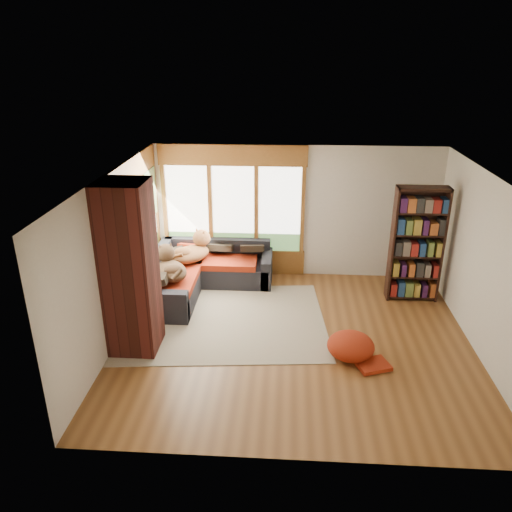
% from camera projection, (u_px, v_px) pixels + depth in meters
% --- Properties ---
extents(floor, '(5.50, 5.50, 0.00)m').
position_uv_depth(floor, '(293.00, 339.00, 7.87)').
color(floor, brown).
rests_on(floor, ground).
extents(ceiling, '(5.50, 5.50, 0.00)m').
position_uv_depth(ceiling, '(299.00, 178.00, 6.87)').
color(ceiling, white).
extents(wall_back, '(5.50, 0.04, 2.60)m').
position_uv_depth(wall_back, '(295.00, 212.00, 9.67)').
color(wall_back, silver).
rests_on(wall_back, ground).
extents(wall_front, '(5.50, 0.04, 2.60)m').
position_uv_depth(wall_front, '(298.00, 362.00, 5.07)').
color(wall_front, silver).
rests_on(wall_front, ground).
extents(wall_left, '(0.04, 5.00, 2.60)m').
position_uv_depth(wall_left, '(114.00, 259.00, 7.53)').
color(wall_left, silver).
rests_on(wall_left, ground).
extents(wall_right, '(0.04, 5.00, 2.60)m').
position_uv_depth(wall_right, '(487.00, 269.00, 7.20)').
color(wall_right, silver).
rests_on(wall_right, ground).
extents(windows_back, '(2.82, 0.10, 1.90)m').
position_uv_depth(windows_back, '(233.00, 209.00, 9.69)').
color(windows_back, brown).
rests_on(windows_back, wall_back).
extents(windows_left, '(0.10, 2.62, 1.90)m').
position_uv_depth(windows_left, '(138.00, 229.00, 8.62)').
color(windows_left, brown).
rests_on(windows_left, wall_left).
extents(roller_blind, '(0.03, 0.72, 0.90)m').
position_uv_depth(roller_blind, '(150.00, 194.00, 9.22)').
color(roller_blind, olive).
rests_on(roller_blind, wall_left).
extents(brick_chimney, '(0.70, 0.70, 2.60)m').
position_uv_depth(brick_chimney, '(130.00, 269.00, 7.19)').
color(brick_chimney, '#471914').
rests_on(brick_chimney, ground).
extents(sectional_sofa, '(2.20, 2.20, 0.80)m').
position_uv_depth(sectional_sofa, '(190.00, 274.00, 9.43)').
color(sectional_sofa, black).
rests_on(sectional_sofa, ground).
extents(area_rug, '(3.59, 2.87, 0.01)m').
position_uv_depth(area_rug, '(224.00, 320.00, 8.40)').
color(area_rug, beige).
rests_on(area_rug, ground).
extents(bookshelf, '(0.90, 0.30, 2.09)m').
position_uv_depth(bookshelf, '(417.00, 245.00, 8.77)').
color(bookshelf, black).
rests_on(bookshelf, ground).
extents(pouf, '(0.91, 0.91, 0.38)m').
position_uv_depth(pouf, '(351.00, 345.00, 7.35)').
color(pouf, '#9F260E').
rests_on(pouf, area_rug).
extents(dog_tan, '(0.92, 0.98, 0.48)m').
position_uv_depth(dog_tan, '(193.00, 247.00, 9.40)').
color(dog_tan, brown).
rests_on(dog_tan, sectional_sofa).
extents(dog_brindle, '(0.84, 0.96, 0.47)m').
position_uv_depth(dog_brindle, '(169.00, 263.00, 8.71)').
color(dog_brindle, black).
rests_on(dog_brindle, sectional_sofa).
extents(throw_pillows, '(1.98, 1.68, 0.45)m').
position_uv_depth(throw_pillows, '(192.00, 248.00, 9.39)').
color(throw_pillows, black).
rests_on(throw_pillows, sectional_sofa).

